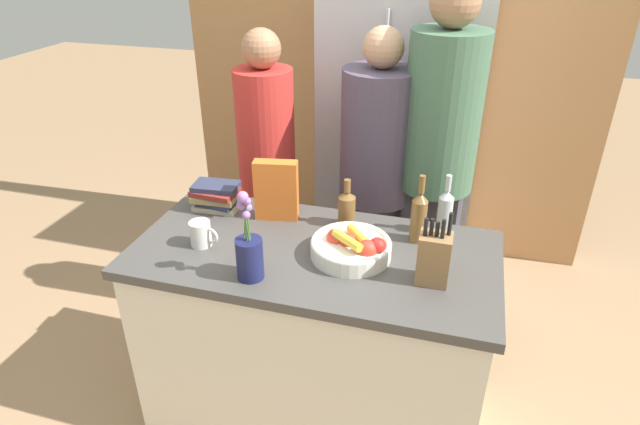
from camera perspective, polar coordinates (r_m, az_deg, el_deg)
The scene contains 16 objects.
ground_plane at distance 2.67m, azimuth -0.55°, elevation -20.25°, with size 14.00×14.00×0.00m, color #A37F5B.
kitchen_island at distance 2.35m, azimuth -0.60°, elevation -13.11°, with size 1.42×0.70×0.89m.
back_wall_wood at distance 3.46m, azimuth 7.51°, elevation 16.55°, with size 2.62×0.12×2.60m.
refrigerator at distance 3.17m, azimuth 8.69°, elevation 9.73°, with size 0.87×0.63×2.00m.
fruit_bowl at distance 2.03m, azimuth 3.35°, elevation -3.66°, with size 0.31×0.31×0.11m.
knife_block at distance 1.90m, azimuth 12.06°, elevation -4.73°, with size 0.11×0.09×0.27m.
flower_vase at distance 1.89m, azimuth -7.57°, elevation -4.22°, with size 0.10×0.10×0.34m.
cereal_box at distance 2.25m, azimuth -4.69°, elevation 2.36°, with size 0.19×0.09×0.26m.
coffee_mug at distance 2.14m, azimuth -12.55°, elevation -2.22°, with size 0.12×0.08×0.10m.
book_stack at distance 2.39m, azimuth -11.02°, elevation 1.69°, with size 0.21×0.15×0.12m.
bottle_oil at distance 2.12m, azimuth 10.49°, elevation -0.34°, with size 0.06×0.06×0.28m.
bottle_vinegar at distance 2.21m, azimuth 2.87°, elevation 0.54°, with size 0.07×0.07×0.21m.
bottle_wine at distance 2.20m, azimuth 13.18°, elevation 0.17°, with size 0.06×0.06×0.26m.
person_at_sink at distance 2.75m, azimuth -5.65°, elevation 4.78°, with size 0.29×0.29×1.59m.
person_in_blue at distance 2.69m, azimuth 6.03°, elevation 4.07°, with size 0.37×0.37×1.61m.
person_in_red_tee at distance 2.60m, azimuth 12.45°, elevation 5.82°, with size 0.35×0.35×1.82m.
Camera 1 is at (0.50, -1.68, 2.01)m, focal length 30.00 mm.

